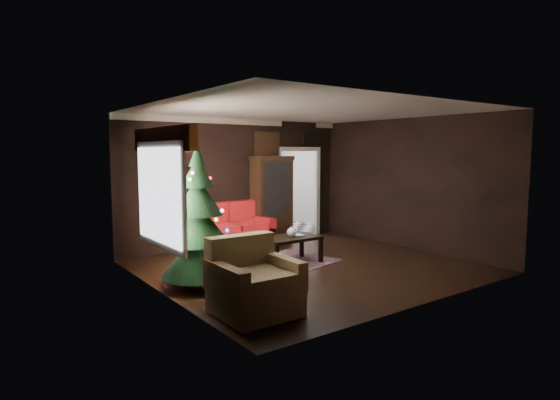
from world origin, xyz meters
TOP-DOWN VIEW (x-y plane):
  - floor at (0.00, 0.00)m, footprint 5.50×5.50m
  - ceiling at (0.00, 0.00)m, footprint 5.50×5.50m
  - wall_back at (0.00, 2.50)m, footprint 5.50×0.00m
  - wall_front at (0.00, -2.50)m, footprint 5.50×0.00m
  - wall_left at (-2.75, 0.00)m, footprint 0.00×5.50m
  - wall_right at (2.75, 0.00)m, footprint 0.00×5.50m
  - doorway at (1.70, 2.50)m, footprint 1.10×0.10m
  - left_window at (-2.71, 0.20)m, footprint 0.05×1.60m
  - valance at (-2.63, 0.20)m, footprint 0.12×2.10m
  - kitchen_floor at (1.70, 4.00)m, footprint 3.00×3.00m
  - kitchen_window at (1.70, 5.45)m, footprint 0.70×0.06m
  - rug at (-0.26, 0.50)m, footprint 2.26×1.84m
  - loveseat at (-0.40, 2.05)m, footprint 1.70×0.90m
  - curio_cabinet at (0.75, 2.27)m, footprint 0.90×0.45m
  - floor_lamp at (-1.30, 2.10)m, footprint 0.31×0.31m
  - christmas_tree at (-2.16, 0.04)m, footprint 1.45×1.45m
  - armchair at (-2.10, -1.45)m, footprint 1.02×1.02m
  - coffee_table at (-0.12, 0.42)m, footprint 1.12×0.69m
  - teapot at (-0.15, 0.34)m, footprint 0.24×0.24m
  - cup_a at (-0.52, 0.69)m, footprint 0.11×0.11m
  - cup_b at (-0.41, 0.59)m, footprint 0.08×0.08m
  - book at (-0.03, 0.44)m, footprint 0.19×0.05m
  - wall_clock at (1.95, 2.45)m, footprint 0.32×0.32m
  - painting at (0.75, 2.46)m, footprint 0.62×0.05m
  - kitchen_counter at (1.70, 5.20)m, footprint 1.80×0.60m
  - kitchen_table at (1.40, 3.70)m, footprint 0.70×0.70m

SIDE VIEW (x-z plane):
  - floor at x=0.00m, z-range 0.00..0.00m
  - kitchen_floor at x=1.70m, z-range 0.00..0.00m
  - rug at x=-0.26m, z-range 0.00..0.01m
  - coffee_table at x=-0.12m, z-range 0.01..0.51m
  - kitchen_table at x=1.40m, z-range 0.00..0.75m
  - kitchen_counter at x=1.70m, z-range 0.00..0.90m
  - armchair at x=-2.10m, z-range -0.06..0.98m
  - loveseat at x=-0.40m, z-range 0.00..1.00m
  - cup_b at x=-0.41m, z-range 0.51..0.58m
  - cup_a at x=-0.52m, z-range 0.51..0.58m
  - teapot at x=-0.15m, z-range 0.51..0.70m
  - book at x=-0.03m, z-range 0.51..0.77m
  - floor_lamp at x=-1.30m, z-range 0.02..1.64m
  - curio_cabinet at x=0.75m, z-range 0.00..1.90m
  - doorway at x=1.70m, z-range 0.00..2.10m
  - christmas_tree at x=-2.16m, z-range -0.05..2.15m
  - wall_back at x=0.00m, z-range -1.35..4.15m
  - wall_front at x=0.00m, z-range -1.35..4.15m
  - wall_left at x=-2.75m, z-range -1.35..4.15m
  - wall_right at x=2.75m, z-range -1.35..4.15m
  - left_window at x=-2.71m, z-range 0.75..2.15m
  - kitchen_window at x=1.70m, z-range 1.35..2.05m
  - painting at x=0.75m, z-range 1.99..2.51m
  - valance at x=-2.63m, z-range 2.10..2.44m
  - wall_clock at x=1.95m, z-range 2.35..2.41m
  - ceiling at x=0.00m, z-range 2.80..2.80m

